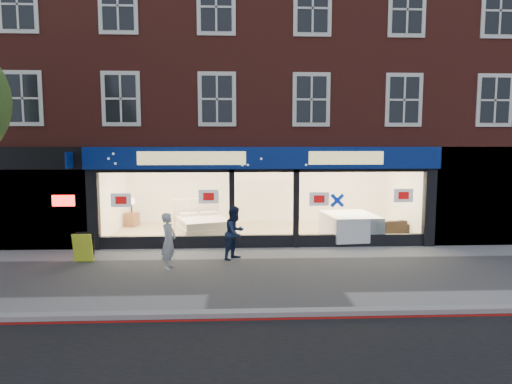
{
  "coord_description": "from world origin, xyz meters",
  "views": [
    {
      "loc": [
        -0.94,
        -11.67,
        3.47
      ],
      "look_at": [
        -0.29,
        2.5,
        1.9
      ],
      "focal_mm": 32.0,
      "sensor_mm": 36.0,
      "label": 1
    }
  ],
  "objects": [
    {
      "name": "kerb_line",
      "position": [
        0.0,
        -3.1,
        0.01
      ],
      "size": [
        60.0,
        0.1,
        0.01
      ],
      "primitive_type": "cube",
      "color": "#8C0A07",
      "rests_on": "ground"
    },
    {
      "name": "a_board",
      "position": [
        -5.33,
        1.46,
        0.43
      ],
      "size": [
        0.57,
        0.37,
        0.86
      ],
      "primitive_type": "cube",
      "rotation": [
        0.0,
        0.0,
        -0.02
      ],
      "color": "#DCEF2A",
      "rests_on": "ground"
    },
    {
      "name": "kerb_stone",
      "position": [
        0.0,
        -2.9,
        0.06
      ],
      "size": [
        60.0,
        0.25,
        0.12
      ],
      "primitive_type": "cube",
      "color": "gray",
      "rests_on": "ground"
    },
    {
      "name": "sofa",
      "position": [
        4.6,
        4.59,
        0.35
      ],
      "size": [
        1.86,
        1.12,
        0.51
      ],
      "primitive_type": "imported",
      "rotation": [
        0.0,
        0.0,
        3.41
      ],
      "color": "black",
      "rests_on": "showroom_floor"
    },
    {
      "name": "showroom_floor",
      "position": [
        0.0,
        5.25,
        0.05
      ],
      "size": [
        11.0,
        4.5,
        0.1
      ],
      "primitive_type": "cube",
      "color": "tan",
      "rests_on": "ground"
    },
    {
      "name": "building",
      "position": [
        -0.02,
        6.93,
        6.67
      ],
      "size": [
        19.0,
        8.26,
        10.3
      ],
      "color": "maroon",
      "rests_on": "ground"
    },
    {
      "name": "bedside_table",
      "position": [
        -5.07,
        6.5,
        0.38
      ],
      "size": [
        0.58,
        0.58,
        0.55
      ],
      "primitive_type": "cube",
      "rotation": [
        0.0,
        0.0,
        -0.36
      ],
      "color": "brown",
      "rests_on": "showroom_floor"
    },
    {
      "name": "ground",
      "position": [
        0.0,
        0.0,
        0.0
      ],
      "size": [
        120.0,
        120.0,
        0.0
      ],
      "primitive_type": "plane",
      "color": "gray",
      "rests_on": "ground"
    },
    {
      "name": "mattress_stack",
      "position": [
        3.1,
        4.0,
        0.52
      ],
      "size": [
        1.88,
        2.27,
        0.83
      ],
      "rotation": [
        0.0,
        0.0,
        0.11
      ],
      "color": "silver",
      "rests_on": "showroom_floor"
    },
    {
      "name": "pedestrian_blue",
      "position": [
        -0.95,
        1.56,
        0.79
      ],
      "size": [
        0.94,
        0.98,
        1.59
      ],
      "primitive_type": "imported",
      "rotation": [
        0.0,
        0.0,
        0.95
      ],
      "color": "#182543",
      "rests_on": "ground"
    },
    {
      "name": "display_bed",
      "position": [
        -2.14,
        4.79,
        0.44
      ],
      "size": [
        2.33,
        2.57,
        1.21
      ],
      "rotation": [
        0.0,
        0.0,
        0.32
      ],
      "color": "beige",
      "rests_on": "showroom_floor"
    },
    {
      "name": "pedestrian_grey",
      "position": [
        -2.76,
        0.64,
        0.77
      ],
      "size": [
        0.51,
        0.64,
        1.54
      ],
      "primitive_type": "imported",
      "rotation": [
        0.0,
        0.0,
        1.29
      ],
      "color": "#B7BBBF",
      "rests_on": "ground"
    }
  ]
}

